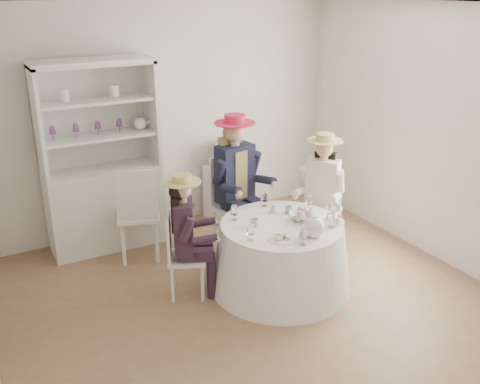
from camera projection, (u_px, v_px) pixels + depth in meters
ground at (245, 295)px, 5.25m from camera, size 4.50×4.50×0.00m
ceiling at (246, 4)px, 4.27m from camera, size 4.50×4.50×0.00m
wall_back at (163, 118)px, 6.39m from camera, size 4.50×0.00×4.50m
wall_front at (413, 258)px, 3.13m from camera, size 4.50×0.00×4.50m
wall_right at (426, 133)px, 5.77m from camera, size 0.00×4.50×4.50m
tea_table at (281, 256)px, 5.29m from camera, size 1.40×1.40×0.69m
hutch at (103, 184)px, 6.01m from camera, size 1.45×0.96×2.13m
side_table at (227, 193)px, 6.88m from camera, size 0.51×0.51×0.69m
hatbox at (226, 155)px, 6.69m from camera, size 0.32×0.32×0.31m
guest_left at (186, 229)px, 5.01m from camera, size 0.52×0.48×1.25m
guest_mid at (236, 176)px, 5.85m from camera, size 0.58×0.61×1.57m
guest_right at (322, 187)px, 5.86m from camera, size 0.59×0.56×1.37m
spare_chair at (138, 211)px, 5.72m from camera, size 0.57×0.57×1.08m
teacup_a at (254, 223)px, 5.10m from camera, size 0.10×0.10×0.06m
teacup_b at (273, 210)px, 5.40m from camera, size 0.07×0.07×0.06m
teacup_c at (289, 210)px, 5.39m from camera, size 0.09×0.09×0.07m
flower_bowl at (301, 217)px, 5.24m from camera, size 0.28×0.28×0.06m
flower_arrangement at (305, 214)px, 5.17m from camera, size 0.17×0.17×0.06m
table_teapot at (314, 227)px, 4.88m from camera, size 0.28×0.20×0.21m
sandwich_plate at (282, 238)px, 4.85m from camera, size 0.26×0.26×0.06m
cupcake_stand at (334, 215)px, 5.17m from camera, size 0.22×0.22×0.20m
stemware_set at (282, 217)px, 5.13m from camera, size 0.96×1.00×0.15m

